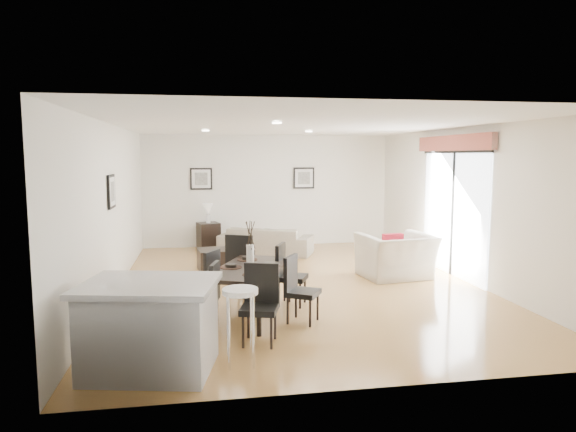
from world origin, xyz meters
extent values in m
plane|color=tan|center=(0.00, 0.00, 0.00)|extent=(8.00, 8.00, 0.00)
cube|color=white|center=(0.00, 4.00, 1.35)|extent=(6.00, 0.04, 2.70)
cube|color=white|center=(0.00, -4.00, 1.35)|extent=(6.00, 0.04, 2.70)
cube|color=white|center=(-3.00, 0.00, 1.35)|extent=(0.04, 8.00, 2.70)
cube|color=white|center=(3.00, 0.00, 1.35)|extent=(0.04, 8.00, 2.70)
cube|color=white|center=(0.00, 0.00, 2.70)|extent=(6.00, 8.00, 0.02)
imported|color=gray|center=(-0.19, 2.87, 0.30)|extent=(2.22, 1.56, 0.60)
imported|color=beige|center=(1.85, 0.21, 0.39)|extent=(1.35, 1.21, 0.79)
imported|color=#3C632A|center=(5.88, 1.79, 0.33)|extent=(0.40, 0.40, 0.66)
cube|color=black|center=(-0.96, -1.56, 0.66)|extent=(1.40, 1.83, 0.05)
cylinder|color=black|center=(-1.58, -2.12, 0.31)|extent=(0.06, 0.06, 0.63)
cylinder|color=black|center=(-0.98, -0.72, 0.31)|extent=(0.06, 0.06, 0.63)
cylinder|color=black|center=(-0.93, -2.41, 0.31)|extent=(0.06, 0.06, 0.63)
cylinder|color=black|center=(-0.33, -1.00, 0.31)|extent=(0.06, 0.06, 0.63)
cube|color=black|center=(-1.61, -1.97, 0.38)|extent=(0.47, 0.47, 0.07)
cube|color=black|center=(-1.45, -2.01, 0.62)|extent=(0.15, 0.38, 0.46)
cylinder|color=black|center=(-1.72, -1.79, 0.17)|extent=(0.03, 0.03, 0.35)
cylinder|color=black|center=(-1.43, -1.87, 0.17)|extent=(0.03, 0.03, 0.35)
cylinder|color=black|center=(-1.79, -2.08, 0.17)|extent=(0.03, 0.03, 0.35)
cylinder|color=black|center=(-1.50, -2.15, 0.17)|extent=(0.03, 0.03, 0.35)
cube|color=black|center=(-1.61, -1.15, 0.39)|extent=(0.53, 0.53, 0.07)
cube|color=black|center=(-1.47, -1.24, 0.63)|extent=(0.25, 0.36, 0.46)
cylinder|color=black|center=(-1.66, -0.94, 0.18)|extent=(0.03, 0.03, 0.35)
cylinder|color=black|center=(-1.40, -1.10, 0.18)|extent=(0.03, 0.03, 0.35)
cylinder|color=black|center=(-1.82, -1.20, 0.18)|extent=(0.03, 0.03, 0.35)
cylinder|color=black|center=(-1.56, -1.36, 0.18)|extent=(0.03, 0.03, 0.35)
cube|color=black|center=(-0.30, -1.97, 0.40)|extent=(0.55, 0.55, 0.07)
cube|color=black|center=(-0.45, -1.88, 0.65)|extent=(0.25, 0.37, 0.48)
cylinder|color=black|center=(-0.25, -2.19, 0.18)|extent=(0.03, 0.03, 0.36)
cylinder|color=black|center=(-0.51, -2.03, 0.18)|extent=(0.03, 0.03, 0.36)
cylinder|color=black|center=(-0.09, -1.92, 0.18)|extent=(0.03, 0.03, 0.36)
cylinder|color=black|center=(-0.35, -1.76, 0.18)|extent=(0.03, 0.03, 0.36)
cube|color=black|center=(-0.30, -1.15, 0.41)|extent=(0.54, 0.54, 0.07)
cube|color=black|center=(-0.46, -1.08, 0.66)|extent=(0.21, 0.39, 0.49)
cylinder|color=black|center=(-0.22, -1.36, 0.19)|extent=(0.03, 0.03, 0.37)
cylinder|color=black|center=(-0.51, -1.23, 0.19)|extent=(0.03, 0.03, 0.37)
cylinder|color=black|center=(-0.09, -1.07, 0.19)|extent=(0.03, 0.03, 0.37)
cylinder|color=black|center=(-0.38, -0.94, 0.19)|extent=(0.03, 0.03, 0.37)
cube|color=black|center=(-0.96, -2.65, 0.42)|extent=(0.51, 0.51, 0.07)
cube|color=black|center=(-0.91, -2.48, 0.68)|extent=(0.42, 0.17, 0.50)
cylinder|color=black|center=(-1.16, -2.77, 0.19)|extent=(0.03, 0.03, 0.38)
cylinder|color=black|center=(-1.07, -2.45, 0.19)|extent=(0.03, 0.03, 0.38)
cylinder|color=black|center=(-0.84, -2.86, 0.19)|extent=(0.03, 0.03, 0.38)
cylinder|color=black|center=(-0.75, -2.54, 0.19)|extent=(0.03, 0.03, 0.38)
cube|color=black|center=(-0.96, -0.47, 0.44)|extent=(0.60, 0.60, 0.08)
cube|color=black|center=(-1.04, -0.64, 0.72)|extent=(0.42, 0.25, 0.53)
cylinder|color=black|center=(-0.72, -0.39, 0.20)|extent=(0.03, 0.03, 0.40)
cylinder|color=black|center=(-0.88, -0.70, 0.20)|extent=(0.03, 0.03, 0.40)
cylinder|color=black|center=(-1.03, -0.24, 0.20)|extent=(0.03, 0.03, 0.40)
cylinder|color=black|center=(-1.19, -0.55, 0.20)|extent=(0.03, 0.03, 0.40)
cylinder|color=white|center=(-0.96, -1.56, 0.84)|extent=(0.11, 0.11, 0.31)
cylinder|color=black|center=(-0.69, -1.56, 0.69)|extent=(0.30, 0.30, 0.01)
cylinder|color=black|center=(-0.69, -1.56, 0.71)|extent=(0.16, 0.16, 0.04)
cylinder|color=black|center=(-0.96, -1.08, 0.69)|extent=(0.30, 0.30, 0.01)
cylinder|color=black|center=(-0.96, -1.08, 0.71)|extent=(0.16, 0.16, 0.04)
cylinder|color=black|center=(-1.22, -1.56, 0.69)|extent=(0.30, 0.30, 0.01)
cylinder|color=black|center=(-1.22, -1.56, 0.71)|extent=(0.16, 0.16, 0.04)
cylinder|color=black|center=(-0.96, -2.05, 0.69)|extent=(0.30, 0.30, 0.01)
cylinder|color=black|center=(-0.96, -2.05, 0.71)|extent=(0.16, 0.16, 0.04)
cube|color=black|center=(-1.16, 1.38, 0.21)|extent=(1.10, 0.74, 0.41)
cube|color=black|center=(-1.46, 3.66, 0.32)|extent=(0.58, 0.58, 0.63)
cylinder|color=white|center=(-1.46, 3.66, 0.73)|extent=(0.11, 0.11, 0.19)
cone|color=white|center=(-1.46, 3.66, 0.95)|extent=(0.24, 0.24, 0.26)
cube|color=maroon|center=(1.74, 0.10, 0.64)|extent=(0.38, 0.16, 0.37)
cube|color=silver|center=(-2.14, -3.23, 0.44)|extent=(1.39, 1.15, 0.87)
cube|color=#AEAEB0|center=(-2.14, -3.23, 0.90)|extent=(1.51, 1.28, 0.06)
cylinder|color=white|center=(-1.22, -3.23, 0.80)|extent=(0.38, 0.38, 0.06)
cylinder|color=silver|center=(-1.09, -3.10, 0.40)|extent=(0.03, 0.03, 0.80)
cylinder|color=silver|center=(-1.34, -3.10, 0.40)|extent=(0.03, 0.03, 0.80)
cylinder|color=silver|center=(-1.34, -3.36, 0.40)|extent=(0.03, 0.03, 0.80)
cylinder|color=silver|center=(-1.09, -3.36, 0.40)|extent=(0.03, 0.03, 0.80)
cube|color=black|center=(-1.60, 3.97, 1.65)|extent=(0.52, 0.03, 0.52)
cube|color=white|center=(-1.60, 3.97, 1.65)|extent=(0.44, 0.04, 0.44)
cube|color=#585853|center=(-1.60, 3.97, 1.65)|extent=(0.30, 0.04, 0.30)
cube|color=black|center=(0.90, 3.97, 1.65)|extent=(0.52, 0.03, 0.52)
cube|color=white|center=(0.90, 3.97, 1.65)|extent=(0.44, 0.04, 0.44)
cube|color=#585853|center=(0.90, 3.97, 1.65)|extent=(0.30, 0.04, 0.30)
cube|color=black|center=(-2.97, -0.20, 1.65)|extent=(0.03, 0.52, 0.52)
cube|color=white|center=(-2.97, -0.20, 1.65)|extent=(0.04, 0.44, 0.44)
cube|color=#585853|center=(-2.97, -0.20, 1.65)|extent=(0.04, 0.30, 0.30)
cube|color=white|center=(2.98, 0.30, 1.12)|extent=(0.02, 2.40, 2.25)
cube|color=black|center=(2.96, 0.30, 1.12)|extent=(0.03, 0.05, 2.25)
cube|color=black|center=(2.96, 0.30, 2.27)|extent=(0.03, 2.50, 0.05)
cube|color=maroon|center=(2.92, 0.30, 2.43)|extent=(0.10, 2.70, 0.28)
plane|color=gray|center=(5.00, 0.30, 0.00)|extent=(6.00, 6.00, 0.00)
cube|color=brown|center=(6.05, 2.70, 1.00)|extent=(0.35, 0.35, 2.00)
camera|label=1|loc=(-1.59, -8.45, 2.20)|focal=32.00mm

